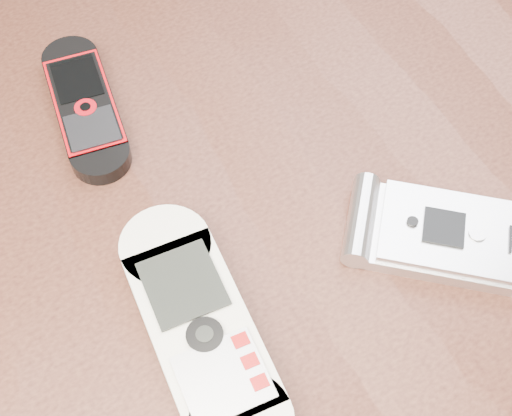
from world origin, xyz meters
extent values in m
cube|color=black|center=(0.00, 0.00, 0.73)|extent=(1.20, 0.80, 0.03)
cube|color=black|center=(0.54, 0.34, 0.36)|extent=(0.06, 0.06, 0.71)
cube|color=silver|center=(-0.06, -0.06, 0.76)|extent=(0.07, 0.18, 0.02)
cube|color=black|center=(-0.06, 0.14, 0.76)|extent=(0.06, 0.14, 0.01)
cube|color=silver|center=(0.10, -0.08, 0.76)|extent=(0.13, 0.13, 0.02)
camera|label=1|loc=(-0.12, -0.21, 1.14)|focal=50.00mm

